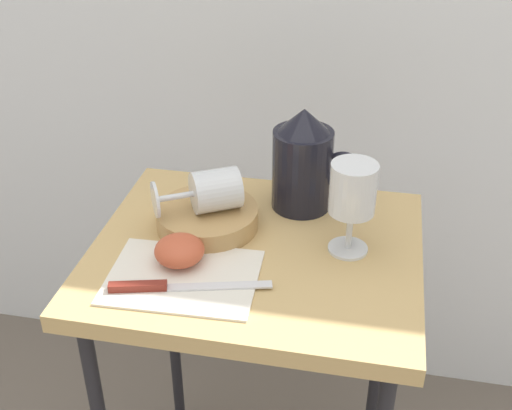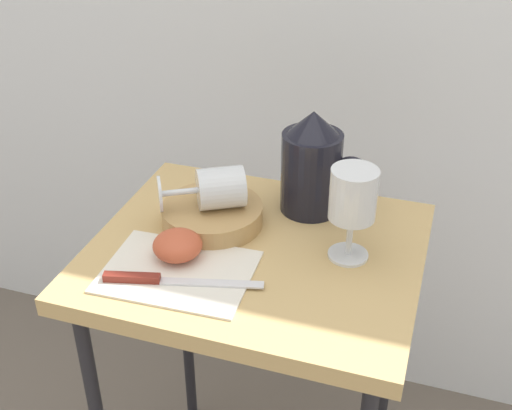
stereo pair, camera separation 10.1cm
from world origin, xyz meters
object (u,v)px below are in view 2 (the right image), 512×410
object	(u,v)px
wine_glass_upright	(353,199)
wine_glass_tipped_near	(217,188)
table	(256,285)
basket_tray	(212,215)
apple_half_left	(178,245)
knife	(159,279)
pitcher	(312,171)

from	to	relation	value
wine_glass_upright	wine_glass_tipped_near	xyz separation A→B (m)	(-0.23, 0.02, -0.03)
table	basket_tray	distance (m)	0.14
table	apple_half_left	world-z (taller)	apple_half_left
table	knife	xyz separation A→B (m)	(-0.11, -0.13, 0.08)
table	wine_glass_tipped_near	xyz separation A→B (m)	(-0.08, 0.05, 0.15)
table	wine_glass_upright	xyz separation A→B (m)	(0.15, 0.02, 0.18)
basket_tray	pitcher	world-z (taller)	pitcher
pitcher	wine_glass_upright	xyz separation A→B (m)	(0.09, -0.12, 0.03)
table	pitcher	world-z (taller)	pitcher
apple_half_left	knife	xyz separation A→B (m)	(-0.00, -0.07, -0.02)
wine_glass_tipped_near	wine_glass_upright	bearing A→B (deg)	-6.09
basket_tray	pitcher	distance (m)	0.19
apple_half_left	wine_glass_tipped_near	bearing A→B (deg)	77.72
table	wine_glass_upright	size ratio (longest dim) A/B	4.48
pitcher	wine_glass_tipped_near	world-z (taller)	pitcher
wine_glass_tipped_near	pitcher	bearing A→B (deg)	35.63
table	basket_tray	bearing A→B (deg)	154.18
wine_glass_tipped_near	knife	world-z (taller)	wine_glass_tipped_near
basket_tray	pitcher	bearing A→B (deg)	34.19
wine_glass_tipped_near	knife	xyz separation A→B (m)	(-0.03, -0.18, -0.06)
apple_half_left	knife	world-z (taller)	apple_half_left
wine_glass_upright	wine_glass_tipped_near	world-z (taller)	wine_glass_upright
pitcher	table	bearing A→B (deg)	-110.51
table	apple_half_left	bearing A→B (deg)	-147.99
basket_tray	knife	size ratio (longest dim) A/B	0.73
knife	pitcher	bearing A→B (deg)	59.94
table	apple_half_left	distance (m)	0.16
table	pitcher	bearing A→B (deg)	69.49
basket_tray	wine_glass_tipped_near	xyz separation A→B (m)	(0.01, 0.00, 0.05)
pitcher	wine_glass_tipped_near	bearing A→B (deg)	-144.37
wine_glass_upright	wine_glass_tipped_near	size ratio (longest dim) A/B	1.00
wine_glass_upright	basket_tray	bearing A→B (deg)	174.64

